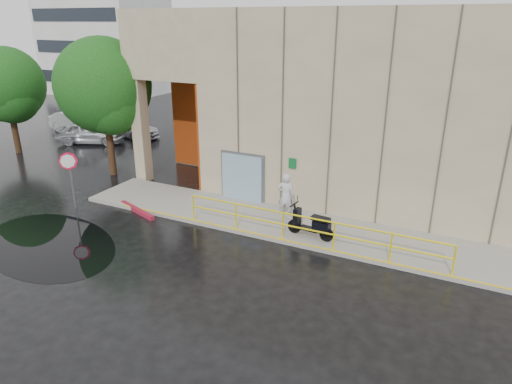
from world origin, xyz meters
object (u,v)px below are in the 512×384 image
person (286,196)px  red_curb (137,210)px  car_c (133,127)px  tree_near (105,90)px  stop_sign (69,168)px  car_b (77,123)px  scooter (311,217)px  tree_far (8,88)px  car_a (90,133)px

person → red_curb: bearing=10.2°
car_c → tree_near: tree_near is taller
red_curb → car_c: size_ratio=0.54×
tree_near → person: bearing=-8.5°
stop_sign → red_curb: bearing=-2.5°
person → tree_near: tree_near is taller
car_b → person: bearing=-100.1°
scooter → person: bearing=149.2°
red_curb → stop_sign: bearing=-161.7°
person → tree_far: 18.68m
scooter → red_curb: 7.49m
car_a → tree_near: 8.10m
stop_sign → car_c: stop_sign is taller
car_c → car_a: bearing=174.9°
scooter → tree_near: 12.46m
stop_sign → red_curb: stop_sign is taller
person → tree_near: bearing=-15.6°
red_curb → car_b: size_ratio=0.51×
tree_near → tree_far: tree_near is taller
person → car_b: 20.35m
stop_sign → tree_near: bearing=90.7°
stop_sign → tree_far: (-9.78, 4.88, 2.05)m
red_curb → tree_near: 6.93m
person → scooter: person is taller
person → tree_far: tree_far is taller
scooter → red_curb: bearing=-167.8°
scooter → tree_far: size_ratio=0.30×
car_a → tree_far: tree_far is taller
scooter → car_a: scooter is taller
scooter → stop_sign: stop_sign is taller
tree_far → tree_near: bearing=-4.5°
red_curb → car_a: bearing=143.3°
stop_sign → tree_near: size_ratio=0.36×
person → scooter: 1.84m
stop_sign → tree_far: tree_far is taller
car_c → scooter: bearing=-103.3°
stop_sign → tree_far: 11.12m
car_a → car_c: size_ratio=0.96×
car_c → person: bearing=-102.5°
car_b → scooter: bearing=-101.4°
tree_far → scooter: bearing=-9.4°
scooter → tree_far: (-19.80, 3.27, 2.92)m
person → stop_sign: (-8.56, -2.72, 0.73)m
tree_near → car_b: bearing=146.3°
scooter → tree_far: 20.28m
red_curb → scooter: bearing=5.7°
car_a → tree_near: bearing=-149.9°
stop_sign → car_b: (-10.41, 10.08, -1.05)m
car_c → tree_far: size_ratio=0.72×
red_curb → tree_far: (-12.40, 4.02, 3.78)m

